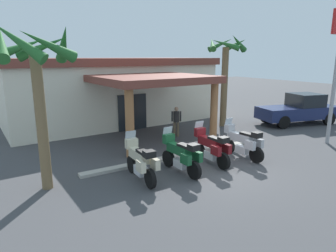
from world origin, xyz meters
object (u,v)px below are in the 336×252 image
at_px(motorcycle_cream, 141,161).
at_px(palm_tree_roadside, 35,67).
at_px(motel_building, 112,90).
at_px(motorcycle_silver, 243,142).
at_px(motorcycle_maroon, 211,147).
at_px(pedestrian, 176,120).
at_px(pickup_truck_navy, 300,110).
at_px(motorcycle_green, 181,155).
at_px(palm_tree_near_portico, 225,63).

relative_size(motorcycle_cream, palm_tree_roadside, 0.42).
xyz_separation_m(motel_building, motorcycle_silver, (1.97, -9.98, -1.42)).
height_order(motorcycle_maroon, pedestrian, pedestrian).
bearing_deg(motorcycle_maroon, pickup_truck_navy, -73.00).
distance_m(motorcycle_cream, motorcycle_silver, 4.76).
height_order(motorcycle_maroon, motorcycle_silver, same).
bearing_deg(motorcycle_green, motel_building, -11.12).
distance_m(motorcycle_maroon, palm_tree_near_portico, 7.70).
distance_m(motel_building, motorcycle_silver, 10.27).
bearing_deg(pickup_truck_navy, motorcycle_maroon, -149.42).
height_order(motorcycle_cream, palm_tree_roadside, palm_tree_roadside).
height_order(motel_building, motorcycle_green, motel_building).
distance_m(motorcycle_cream, motorcycle_maroon, 3.17).
height_order(pickup_truck_navy, palm_tree_roadside, palm_tree_roadside).
relative_size(motorcycle_maroon, pickup_truck_navy, 0.40).
bearing_deg(pedestrian, palm_tree_near_portico, 129.28).
bearing_deg(motel_building, motorcycle_maroon, -90.33).
height_order(motorcycle_green, pedestrian, pedestrian).
height_order(motorcycle_maroon, palm_tree_near_portico, palm_tree_near_portico).
xyz_separation_m(motel_building, motorcycle_green, (-1.20, -10.02, -1.42)).
bearing_deg(palm_tree_roadside, pedestrian, 24.41).
bearing_deg(palm_tree_near_portico, motorcycle_maroon, -135.43).
height_order(motorcycle_silver, palm_tree_roadside, palm_tree_roadside).
bearing_deg(palm_tree_near_portico, pickup_truck_navy, -25.16).
bearing_deg(motorcycle_maroon, motel_building, 2.93).
distance_m(motorcycle_maroon, pedestrian, 4.43).
distance_m(motorcycle_green, palm_tree_roadside, 5.68).
xyz_separation_m(motel_building, motorcycle_cream, (-2.79, -9.86, -1.42)).
xyz_separation_m(motel_building, pickup_truck_navy, (9.91, -7.05, -1.18)).
xyz_separation_m(pedestrian, pickup_truck_navy, (8.43, -1.50, 0.00)).
height_order(motorcycle_green, palm_tree_roadside, palm_tree_roadside).
xyz_separation_m(motorcycle_silver, palm_tree_near_portico, (3.40, 5.07, 3.19)).
bearing_deg(palm_tree_near_portico, motel_building, 137.55).
distance_m(motorcycle_silver, palm_tree_near_portico, 6.89).
bearing_deg(motorcycle_cream, motel_building, -13.81).
xyz_separation_m(motorcycle_maroon, palm_tree_roadside, (-6.11, 1.01, 3.23)).
distance_m(pedestrian, palm_tree_roadside, 8.46).
bearing_deg(pedestrian, motorcycle_maroon, 15.72).
bearing_deg(motorcycle_green, pickup_truck_navy, -79.32).
xyz_separation_m(motorcycle_cream, pickup_truck_navy, (12.70, 2.81, 0.24)).
bearing_deg(palm_tree_roadside, motorcycle_green, -14.84).
distance_m(motorcycle_green, motorcycle_silver, 3.17).
bearing_deg(pickup_truck_navy, palm_tree_near_portico, 169.12).
height_order(motorcycle_cream, motorcycle_silver, same).
bearing_deg(motel_building, motorcycle_cream, -108.36).
distance_m(motel_building, motorcycle_cream, 10.34).
bearing_deg(motorcycle_cream, motorcycle_green, -93.69).
height_order(motorcycle_maroon, pickup_truck_navy, pickup_truck_navy).
bearing_deg(motorcycle_green, pedestrian, -35.25).
height_order(motorcycle_green, motorcycle_maroon, same).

